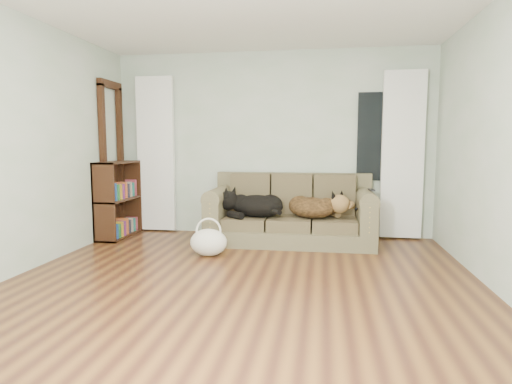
# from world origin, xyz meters

# --- Properties ---
(floor) EXTENTS (5.00, 5.00, 0.00)m
(floor) POSITION_xyz_m (0.00, 0.00, 0.00)
(floor) COLOR #3D2013
(floor) RESTS_ON ground
(wall_back) EXTENTS (4.50, 0.04, 2.60)m
(wall_back) POSITION_xyz_m (0.00, 2.50, 1.30)
(wall_back) COLOR beige
(wall_back) RESTS_ON ground
(wall_left) EXTENTS (0.04, 5.00, 2.60)m
(wall_left) POSITION_xyz_m (-2.25, 0.00, 1.30)
(wall_left) COLOR beige
(wall_left) RESTS_ON ground
(curtain_left) EXTENTS (0.55, 0.08, 2.25)m
(curtain_left) POSITION_xyz_m (-1.70, 2.42, 1.15)
(curtain_left) COLOR white
(curtain_left) RESTS_ON ground
(curtain_right) EXTENTS (0.55, 0.08, 2.25)m
(curtain_right) POSITION_xyz_m (1.80, 2.42, 1.15)
(curtain_right) COLOR white
(curtain_right) RESTS_ON ground
(window_pane) EXTENTS (0.50, 0.03, 1.20)m
(window_pane) POSITION_xyz_m (1.45, 2.47, 1.40)
(window_pane) COLOR black
(window_pane) RESTS_ON wall_back
(door_casing) EXTENTS (0.07, 0.60, 2.10)m
(door_casing) POSITION_xyz_m (-2.20, 2.05, 1.05)
(door_casing) COLOR black
(door_casing) RESTS_ON ground
(sofa) EXTENTS (2.15, 0.93, 0.88)m
(sofa) POSITION_xyz_m (0.33, 1.97, 0.45)
(sofa) COLOR brown
(sofa) RESTS_ON floor
(dog_black_lab) EXTENTS (0.80, 0.65, 0.30)m
(dog_black_lab) POSITION_xyz_m (-0.15, 1.89, 0.48)
(dog_black_lab) COLOR black
(dog_black_lab) RESTS_ON sofa
(dog_shepherd) EXTENTS (0.82, 0.77, 0.30)m
(dog_shepherd) POSITION_xyz_m (0.64, 1.91, 0.49)
(dog_shepherd) COLOR black
(dog_shepherd) RESTS_ON sofa
(tv_remote) EXTENTS (0.08, 0.19, 0.02)m
(tv_remote) POSITION_xyz_m (1.35, 1.87, 0.73)
(tv_remote) COLOR black
(tv_remote) RESTS_ON sofa
(tote_bag) EXTENTS (0.49, 0.42, 0.32)m
(tote_bag) POSITION_xyz_m (-0.56, 1.14, 0.16)
(tote_bag) COLOR silver
(tote_bag) RESTS_ON floor
(bookshelf) EXTENTS (0.34, 0.86, 1.06)m
(bookshelf) POSITION_xyz_m (-2.09, 1.97, 0.50)
(bookshelf) COLOR black
(bookshelf) RESTS_ON floor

